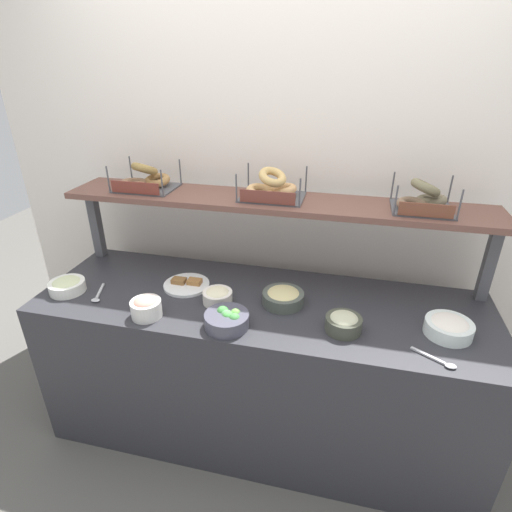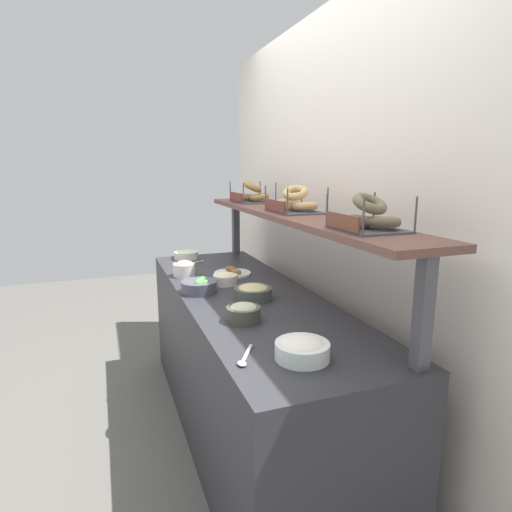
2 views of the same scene
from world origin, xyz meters
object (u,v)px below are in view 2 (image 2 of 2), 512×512
at_px(bowl_scallion_spread, 186,254).
at_px(bowl_cream_cheese, 302,349).
at_px(bowl_hummus, 253,292).
at_px(serving_plate_white, 233,273).
at_px(bagel_basket_poppy, 368,218).
at_px(serving_spoon_near_plate, 244,359).
at_px(bowl_lox_spread, 184,268).
at_px(bowl_veggie_mix, 199,286).
at_px(bowl_potato_salad, 225,278).
at_px(bagel_basket_plain, 294,203).
at_px(bowl_tuna_salad, 244,312).
at_px(bagel_basket_everything, 252,195).
at_px(serving_spoon_by_edge, 189,263).

xyz_separation_m(bowl_scallion_spread, bowl_cream_cheese, (1.80, 0.07, 0.00)).
bearing_deg(bowl_hummus, serving_plate_white, 174.76).
xyz_separation_m(bowl_cream_cheese, serving_plate_white, (-1.24, 0.12, -0.03)).
bearing_deg(bowl_cream_cheese, bagel_basket_poppy, 111.98).
bearing_deg(bowl_hummus, serving_spoon_near_plate, -22.14).
bearing_deg(bowl_cream_cheese, bowl_scallion_spread, -177.82).
xyz_separation_m(bowl_lox_spread, bowl_veggie_mix, (0.38, 0.01, -0.01)).
height_order(bowl_scallion_spread, serving_spoon_near_plate, bowl_scallion_spread).
bearing_deg(bowl_veggie_mix, bowl_scallion_spread, 173.74).
distance_m(bowl_potato_salad, bowl_lox_spread, 0.34).
bearing_deg(bagel_basket_plain, serving_spoon_near_plate, -35.29).
distance_m(bowl_tuna_salad, bowl_lox_spread, 0.88).
bearing_deg(serving_spoon_near_plate, bagel_basket_everything, 159.42).
bearing_deg(bowl_potato_salad, bowl_veggie_mix, -59.79).
bearing_deg(bowl_hummus, bagel_basket_poppy, 24.96).
height_order(bowl_potato_salad, bagel_basket_everything, bagel_basket_everything).
distance_m(bowl_potato_salad, bagel_basket_poppy, 1.05).
xyz_separation_m(serving_spoon_by_edge, bagel_basket_poppy, (1.49, 0.43, 0.47)).
bearing_deg(serving_spoon_near_plate, bowl_cream_cheese, 73.75).
height_order(serving_spoon_by_edge, bagel_basket_plain, bagel_basket_plain).
xyz_separation_m(bowl_scallion_spread, serving_spoon_near_plate, (1.75, -0.13, -0.03)).
bearing_deg(bowl_cream_cheese, bowl_tuna_salad, -170.08).
distance_m(bowl_tuna_salad, bowl_veggie_mix, 0.50).
bearing_deg(bowl_lox_spread, serving_plate_white, 76.07).
height_order(bowl_tuna_salad, bowl_lox_spread, bowl_lox_spread).
bearing_deg(bagel_basket_everything, bagel_basket_plain, 0.41).
distance_m(bowl_hummus, serving_spoon_near_plate, 0.72).
xyz_separation_m(bowl_scallion_spread, bowl_tuna_salad, (1.37, -0.01, 0.01)).
xyz_separation_m(bowl_cream_cheese, bagel_basket_everything, (-1.53, 0.35, 0.44)).
xyz_separation_m(bowl_veggie_mix, bagel_basket_poppy, (0.79, 0.51, 0.44)).
relative_size(bowl_potato_salad, bagel_basket_poppy, 0.51).
bearing_deg(bagel_basket_poppy, bowl_lox_spread, -156.07).
distance_m(bowl_scallion_spread, bagel_basket_everything, 0.67).
xyz_separation_m(bowl_hummus, bagel_basket_plain, (-0.12, 0.29, 0.44)).
height_order(bowl_scallion_spread, bowl_potato_salad, bowl_potato_salad).
height_order(bowl_lox_spread, serving_spoon_near_plate, bowl_lox_spread).
height_order(bowl_hummus, bowl_tuna_salad, bowl_tuna_salad).
height_order(bowl_tuna_salad, serving_spoon_near_plate, bowl_tuna_salad).
height_order(serving_spoon_by_edge, bagel_basket_poppy, bagel_basket_poppy).
height_order(serving_plate_white, serving_spoon_near_plate, serving_plate_white).
xyz_separation_m(bowl_potato_salad, serving_plate_white, (-0.20, 0.11, -0.03)).
bearing_deg(bowl_potato_salad, bowl_hummus, 11.08).
height_order(bowl_hummus, serving_plate_white, bowl_hummus).
bearing_deg(bagel_basket_plain, bowl_cream_cheese, -22.93).
xyz_separation_m(bowl_hummus, serving_spoon_near_plate, (0.67, -0.27, -0.03)).
distance_m(bowl_cream_cheese, bagel_basket_everything, 1.63).
bearing_deg(serving_spoon_near_plate, serving_spoon_by_edge, 175.80).
height_order(bowl_potato_salad, bagel_basket_poppy, bagel_basket_poppy).
bearing_deg(bowl_potato_salad, bowl_cream_cheese, -0.63).
xyz_separation_m(bowl_scallion_spread, bowl_lox_spread, (0.49, -0.11, 0.02)).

